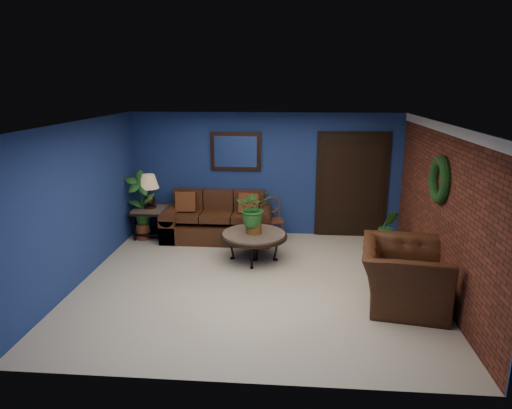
# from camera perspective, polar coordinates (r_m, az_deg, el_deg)

# --- Properties ---
(floor) EXTENTS (5.50, 5.50, 0.00)m
(floor) POSITION_cam_1_polar(r_m,az_deg,el_deg) (7.32, -0.10, -9.75)
(floor) COLOR beige
(floor) RESTS_ON ground
(wall_back) EXTENTS (5.50, 0.04, 2.50)m
(wall_back) POSITION_cam_1_polar(r_m,az_deg,el_deg) (9.32, 1.17, 3.77)
(wall_back) COLOR navy
(wall_back) RESTS_ON ground
(wall_left) EXTENTS (0.04, 5.00, 2.50)m
(wall_left) POSITION_cam_1_polar(r_m,az_deg,el_deg) (7.62, -21.18, 0.19)
(wall_left) COLOR navy
(wall_left) RESTS_ON ground
(wall_right_brick) EXTENTS (0.04, 5.00, 2.50)m
(wall_right_brick) POSITION_cam_1_polar(r_m,az_deg,el_deg) (7.21, 22.22, -0.71)
(wall_right_brick) COLOR maroon
(wall_right_brick) RESTS_ON ground
(ceiling) EXTENTS (5.50, 5.00, 0.02)m
(ceiling) POSITION_cam_1_polar(r_m,az_deg,el_deg) (6.67, -0.11, 10.14)
(ceiling) COLOR silver
(ceiling) RESTS_ON wall_back
(crown_molding) EXTENTS (0.03, 5.00, 0.14)m
(crown_molding) POSITION_cam_1_polar(r_m,az_deg,el_deg) (7.00, 22.94, 8.63)
(crown_molding) COLOR white
(crown_molding) RESTS_ON wall_right_brick
(wall_mirror) EXTENTS (1.02, 0.06, 0.77)m
(wall_mirror) POSITION_cam_1_polar(r_m,az_deg,el_deg) (9.26, -2.57, 6.63)
(wall_mirror) COLOR #432515
(wall_mirror) RESTS_ON wall_back
(closet_door) EXTENTS (1.44, 0.06, 2.18)m
(closet_door) POSITION_cam_1_polar(r_m,az_deg,el_deg) (9.39, 11.87, 2.29)
(closet_door) COLOR black
(closet_door) RESTS_ON wall_back
(wreath) EXTENTS (0.16, 0.72, 0.72)m
(wreath) POSITION_cam_1_polar(r_m,az_deg,el_deg) (7.14, 22.00, 2.88)
(wreath) COLOR black
(wreath) RESTS_ON wall_right_brick
(sofa) EXTENTS (2.16, 0.93, 0.97)m
(sofa) POSITION_cam_1_polar(r_m,az_deg,el_deg) (9.25, -4.75, -2.32)
(sofa) COLOR #452413
(sofa) RESTS_ON ground
(coffee_table) EXTENTS (1.18, 1.18, 0.51)m
(coffee_table) POSITION_cam_1_polar(r_m,az_deg,el_deg) (8.05, -0.28, -3.97)
(coffee_table) COLOR #4B4742
(coffee_table) RESTS_ON ground
(end_table) EXTENTS (0.67, 0.67, 0.61)m
(end_table) POSITION_cam_1_polar(r_m,az_deg,el_deg) (9.49, -13.02, -1.25)
(end_table) COLOR #4B4742
(end_table) RESTS_ON ground
(table_lamp) EXTENTS (0.40, 0.40, 0.66)m
(table_lamp) POSITION_cam_1_polar(r_m,az_deg,el_deg) (9.35, -13.23, 2.12)
(table_lamp) COLOR #432515
(table_lamp) RESTS_ON end_table
(side_chair) EXTENTS (0.45, 0.45, 0.87)m
(side_chair) POSITION_cam_1_polar(r_m,az_deg,el_deg) (9.12, 2.06, -1.41)
(side_chair) COLOR brown
(side_chair) RESTS_ON ground
(armchair) EXTENTS (1.38, 1.52, 0.87)m
(armchair) POSITION_cam_1_polar(r_m,az_deg,el_deg) (6.84, 17.97, -8.38)
(armchair) COLOR #452413
(armchair) RESTS_ON ground
(coffee_plant) EXTENTS (0.68, 0.61, 0.80)m
(coffee_plant) POSITION_cam_1_polar(r_m,az_deg,el_deg) (7.90, -0.29, -0.55)
(coffee_plant) COLOR brown
(coffee_plant) RESTS_ON coffee_table
(floor_plant) EXTENTS (0.37, 0.31, 0.79)m
(floor_plant) POSITION_cam_1_polar(r_m,az_deg,el_deg) (8.87, 16.14, -3.05)
(floor_plant) COLOR brown
(floor_plant) RESTS_ON ground
(tall_plant) EXTENTS (0.69, 0.56, 1.39)m
(tall_plant) POSITION_cam_1_polar(r_m,az_deg,el_deg) (9.38, -14.18, 0.20)
(tall_plant) COLOR brown
(tall_plant) RESTS_ON ground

